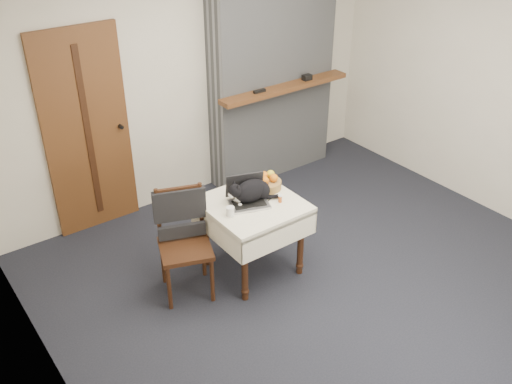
{
  "coord_description": "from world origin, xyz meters",
  "views": [
    {
      "loc": [
        -2.82,
        -2.91,
        3.24
      ],
      "look_at": [
        -0.39,
        0.39,
        0.83
      ],
      "focal_mm": 40.0,
      "sensor_mm": 36.0,
      "label": 1
    }
  ],
  "objects_px": {
    "door": "(87,133)",
    "pill_bottle": "(280,198)",
    "side_table": "(253,214)",
    "chair": "(182,227)",
    "laptop": "(247,196)",
    "cat": "(252,191)",
    "cream_jar": "(230,211)",
    "fruit_basket": "(267,182)"
  },
  "relations": [
    {
      "from": "door",
      "to": "side_table",
      "type": "distance_m",
      "value": 1.79
    },
    {
      "from": "cat",
      "to": "fruit_basket",
      "type": "bearing_deg",
      "value": 27.51
    },
    {
      "from": "cat",
      "to": "pill_bottle",
      "type": "relative_size",
      "value": 6.29
    },
    {
      "from": "door",
      "to": "cream_jar",
      "type": "distance_m",
      "value": 1.7
    },
    {
      "from": "side_table",
      "to": "fruit_basket",
      "type": "xyz_separation_m",
      "value": [
        0.25,
        0.13,
        0.17
      ]
    },
    {
      "from": "pill_bottle",
      "to": "side_table",
      "type": "bearing_deg",
      "value": 146.11
    },
    {
      "from": "cream_jar",
      "to": "fruit_basket",
      "type": "height_order",
      "value": "fruit_basket"
    },
    {
      "from": "laptop",
      "to": "cream_jar",
      "type": "distance_m",
      "value": 0.25
    },
    {
      "from": "door",
      "to": "cream_jar",
      "type": "height_order",
      "value": "door"
    },
    {
      "from": "cat",
      "to": "cream_jar",
      "type": "xyz_separation_m",
      "value": [
        -0.28,
        -0.09,
        -0.06
      ]
    },
    {
      "from": "door",
      "to": "pill_bottle",
      "type": "xyz_separation_m",
      "value": [
        1.0,
        -1.67,
        -0.26
      ]
    },
    {
      "from": "cat",
      "to": "cream_jar",
      "type": "bearing_deg",
      "value": -157.92
    },
    {
      "from": "cream_jar",
      "to": "pill_bottle",
      "type": "xyz_separation_m",
      "value": [
        0.46,
        -0.08,
        -0.0
      ]
    },
    {
      "from": "side_table",
      "to": "laptop",
      "type": "relative_size",
      "value": 1.95
    },
    {
      "from": "cream_jar",
      "to": "pill_bottle",
      "type": "bearing_deg",
      "value": -9.34
    },
    {
      "from": "side_table",
      "to": "laptop",
      "type": "bearing_deg",
      "value": 132.05
    },
    {
      "from": "door",
      "to": "fruit_basket",
      "type": "distance_m",
      "value": 1.78
    },
    {
      "from": "side_table",
      "to": "pill_bottle",
      "type": "height_order",
      "value": "pill_bottle"
    },
    {
      "from": "door",
      "to": "fruit_basket",
      "type": "height_order",
      "value": "door"
    },
    {
      "from": "cat",
      "to": "fruit_basket",
      "type": "distance_m",
      "value": 0.26
    },
    {
      "from": "side_table",
      "to": "chair",
      "type": "xyz_separation_m",
      "value": [
        -0.6,
        0.16,
        0.02
      ]
    },
    {
      "from": "pill_bottle",
      "to": "fruit_basket",
      "type": "bearing_deg",
      "value": 77.64
    },
    {
      "from": "side_table",
      "to": "door",
      "type": "bearing_deg",
      "value": 117.68
    },
    {
      "from": "laptop",
      "to": "fruit_basket",
      "type": "distance_m",
      "value": 0.3
    },
    {
      "from": "pill_bottle",
      "to": "laptop",
      "type": "bearing_deg",
      "value": 143.73
    },
    {
      "from": "pill_bottle",
      "to": "chair",
      "type": "relative_size",
      "value": 0.08
    },
    {
      "from": "cat",
      "to": "fruit_basket",
      "type": "xyz_separation_m",
      "value": [
        0.24,
        0.1,
        -0.04
      ]
    },
    {
      "from": "door",
      "to": "laptop",
      "type": "height_order",
      "value": "door"
    },
    {
      "from": "door",
      "to": "cat",
      "type": "relative_size",
      "value": 4.38
    },
    {
      "from": "door",
      "to": "cat",
      "type": "distance_m",
      "value": 1.73
    },
    {
      "from": "door",
      "to": "cream_jar",
      "type": "xyz_separation_m",
      "value": [
        0.54,
        -1.59,
        -0.26
      ]
    },
    {
      "from": "door",
      "to": "chair",
      "type": "distance_m",
      "value": 1.45
    },
    {
      "from": "pill_bottle",
      "to": "fruit_basket",
      "type": "distance_m",
      "value": 0.27
    },
    {
      "from": "laptop",
      "to": "cat",
      "type": "height_order",
      "value": "laptop"
    },
    {
      "from": "cat",
      "to": "cream_jar",
      "type": "relative_size",
      "value": 5.78
    },
    {
      "from": "laptop",
      "to": "cat",
      "type": "distance_m",
      "value": 0.06
    },
    {
      "from": "fruit_basket",
      "to": "side_table",
      "type": "bearing_deg",
      "value": -152.74
    },
    {
      "from": "fruit_basket",
      "to": "chair",
      "type": "relative_size",
      "value": 0.27
    },
    {
      "from": "chair",
      "to": "laptop",
      "type": "bearing_deg",
      "value": 7.72
    },
    {
      "from": "side_table",
      "to": "pill_bottle",
      "type": "relative_size",
      "value": 10.76
    },
    {
      "from": "cat",
      "to": "cream_jar",
      "type": "height_order",
      "value": "cat"
    },
    {
      "from": "laptop",
      "to": "door",
      "type": "bearing_deg",
      "value": 136.26
    }
  ]
}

